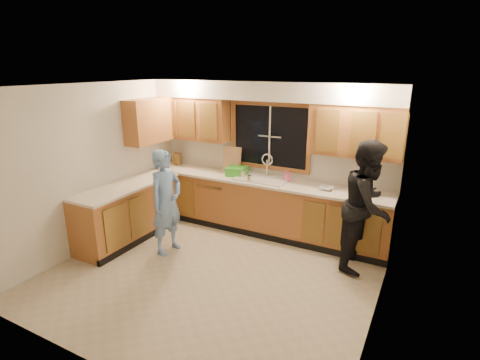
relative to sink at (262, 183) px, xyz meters
The scene contains 26 objects.
floor 1.82m from the sink, 90.00° to the right, with size 4.20×4.20×0.00m, color #B5A68B.
ceiling 2.29m from the sink, 90.00° to the right, with size 4.20×4.20×0.00m, color white.
wall_back 0.49m from the sink, 90.00° to the left, with size 4.20×4.20×0.00m, color silver.
wall_left 2.67m from the sink, 142.62° to the right, with size 3.80×3.80×0.00m, color silver.
wall_right 2.67m from the sink, 37.38° to the right, with size 3.80×3.80×0.00m, color silver.
base_cabinets_back 0.42m from the sink, 90.00° to the right, with size 4.20×0.60×0.88m, color #AC6631.
base_cabinets_left 2.23m from the sink, 145.12° to the right, with size 0.60×1.90×0.88m, color #AC6631.
countertop_back 0.04m from the sink, 90.00° to the right, with size 4.20×0.63×0.04m, color #EFE0C9.
countertop_left 2.18m from the sink, 144.90° to the right, with size 0.63×1.90×0.04m, color #EFE0C9.
upper_cabinets_left 1.72m from the sink, behind, with size 1.35×0.33×0.75m, color #AC6631.
upper_cabinets_right 1.72m from the sink, ahead, with size 1.35×0.33×0.75m, color #AC6631.
upper_cabinets_return 2.21m from the sink, 165.94° to the right, with size 0.33×0.90×0.75m, color #AC6631.
soffit 1.49m from the sink, 90.00° to the left, with size 4.20×0.35×0.30m, color white.
window_frame 0.79m from the sink, 90.00° to the left, with size 1.44×0.03×1.14m.
sink is the anchor object (origin of this frame).
dishwasher 0.96m from the sink, behind, with size 0.60×0.56×0.82m, color white.
stove 2.60m from the sink, 134.61° to the right, with size 0.58×0.75×0.90m, color white.
man 1.64m from the sink, 125.62° to the right, with size 0.58×0.38×1.59m, color #6C93CD.
woman 1.81m from the sink, 12.79° to the right, with size 0.88×0.69×1.81m, color black.
knife_block 1.86m from the sink, behind, with size 0.12×0.10×0.23m, color olive.
cutting_board 0.78m from the sink, 162.69° to the left, with size 0.33×0.02×0.44m, color tan.
dish_crate 0.51m from the sink, behind, with size 0.32×0.30×0.15m, color green.
soap_bottle 0.44m from the sink, 15.50° to the left, with size 0.08×0.09×0.19m, color #EF5A97.
bowl 1.10m from the sink, ahead, with size 0.21×0.21×0.05m, color silver.
can_left 0.35m from the sink, 166.63° to the right, with size 0.07×0.07×0.13m, color beige.
can_right 0.28m from the sink, 117.20° to the right, with size 0.06×0.06×0.11m, color beige.
Camera 1 is at (2.46, -3.82, 2.73)m, focal length 28.00 mm.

